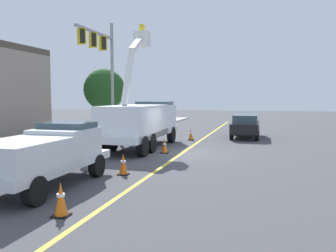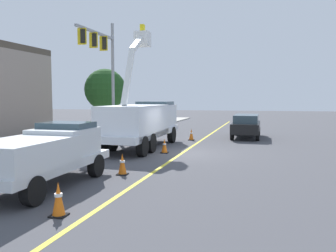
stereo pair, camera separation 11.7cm
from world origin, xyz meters
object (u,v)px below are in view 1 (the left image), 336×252
(traffic_cone_trailing, at_px, (191,135))
(utility_bucket_truck, at_px, (141,120))
(traffic_cone_mid_front, at_px, (123,164))
(traffic_cone_mid_rear, at_px, (165,146))
(traffic_signal_mast, at_px, (103,58))
(service_pickup_truck, at_px, (44,154))
(passing_minivan, at_px, (246,124))
(traffic_cone_leading, at_px, (61,199))

(traffic_cone_trailing, bearing_deg, utility_bucket_truck, 150.48)
(traffic_cone_mid_front, relative_size, traffic_cone_mid_rear, 1.07)
(traffic_cone_mid_rear, bearing_deg, traffic_signal_mast, 47.60)
(service_pickup_truck, distance_m, traffic_cone_mid_front, 3.11)
(passing_minivan, bearing_deg, traffic_cone_leading, 166.07)
(utility_bucket_truck, height_order, traffic_cone_trailing, utility_bucket_truck)
(traffic_cone_leading, xyz_separation_m, traffic_signal_mast, (15.34, 5.21, 5.22))
(traffic_cone_leading, height_order, traffic_signal_mast, traffic_signal_mast)
(traffic_cone_mid_rear, xyz_separation_m, traffic_cone_trailing, (5.84, -0.55, 0.01))
(utility_bucket_truck, distance_m, passing_minivan, 8.88)
(traffic_cone_leading, distance_m, traffic_cone_mid_rear, 10.29)
(traffic_cone_trailing, xyz_separation_m, traffic_signal_mast, (-0.78, 6.08, 5.26))
(traffic_cone_leading, distance_m, traffic_cone_trailing, 16.15)
(utility_bucket_truck, xyz_separation_m, traffic_signal_mast, (3.35, 3.75, 4.03))
(utility_bucket_truck, xyz_separation_m, service_pickup_truck, (-9.52, 0.50, -0.51))
(utility_bucket_truck, relative_size, traffic_signal_mast, 1.00)
(traffic_cone_trailing, height_order, traffic_signal_mast, traffic_signal_mast)
(traffic_cone_mid_rear, bearing_deg, utility_bucket_truck, 46.33)
(utility_bucket_truck, distance_m, service_pickup_truck, 9.55)
(traffic_cone_leading, height_order, traffic_cone_trailing, traffic_cone_leading)
(service_pickup_truck, relative_size, traffic_cone_mid_rear, 7.36)
(traffic_cone_mid_rear, height_order, traffic_cone_trailing, traffic_cone_trailing)
(utility_bucket_truck, relative_size, service_pickup_truck, 1.46)
(service_pickup_truck, relative_size, traffic_cone_trailing, 7.12)
(passing_minivan, distance_m, traffic_cone_mid_rear, 9.24)
(utility_bucket_truck, distance_m, traffic_signal_mast, 6.44)
(traffic_cone_leading, relative_size, traffic_cone_trailing, 1.10)
(traffic_cone_mid_front, distance_m, traffic_cone_mid_rear, 5.47)
(passing_minivan, xyz_separation_m, traffic_signal_mast, (-3.12, 9.79, 4.68))
(traffic_cone_mid_rear, distance_m, traffic_cone_trailing, 5.87)
(traffic_cone_mid_rear, bearing_deg, traffic_cone_mid_front, 175.90)
(utility_bucket_truck, distance_m, traffic_cone_leading, 12.14)
(traffic_cone_leading, distance_m, traffic_cone_mid_front, 4.83)
(traffic_cone_leading, bearing_deg, traffic_signal_mast, 18.75)
(traffic_cone_trailing, bearing_deg, traffic_cone_mid_rear, 174.63)
(utility_bucket_truck, bearing_deg, passing_minivan, -43.04)
(traffic_cone_mid_front, height_order, traffic_cone_trailing, traffic_cone_mid_front)
(service_pickup_truck, distance_m, traffic_cone_leading, 3.23)
(traffic_cone_trailing, bearing_deg, service_pickup_truck, 168.26)
(service_pickup_truck, xyz_separation_m, traffic_cone_trailing, (13.65, -2.84, -0.73))
(traffic_cone_mid_rear, bearing_deg, traffic_cone_trailing, -5.37)
(traffic_cone_mid_rear, relative_size, traffic_cone_trailing, 0.97)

